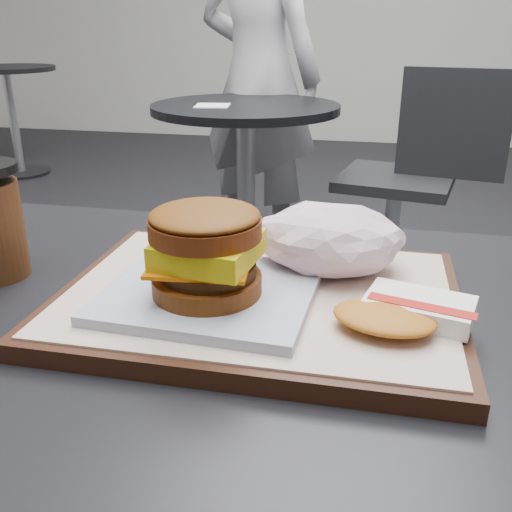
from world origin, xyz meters
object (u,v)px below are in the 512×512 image
object	(u,v)px
serving_tray	(259,299)
neighbor_chair	(415,168)
crumpled_wrapper	(329,239)
neighbor_table	(246,157)
breakfast_sandwich	(208,261)
patron	(258,76)
customer_table	(218,474)
hash_brown	(404,312)

from	to	relation	value
serving_tray	neighbor_chair	size ratio (longest dim) A/B	0.43
crumpled_wrapper	neighbor_table	bearing A→B (deg)	106.05
breakfast_sandwich	patron	size ratio (longest dim) A/B	0.12
serving_tray	breakfast_sandwich	xyz separation A→B (m)	(-0.04, -0.03, 0.05)
customer_table	hash_brown	size ratio (longest dim) A/B	6.21
crumpled_wrapper	patron	world-z (taller)	patron
hash_brown	neighbor_chair	bearing A→B (deg)	86.24
hash_brown	breakfast_sandwich	bearing A→B (deg)	177.86
hash_brown	patron	bearing A→B (deg)	105.12
serving_tray	hash_brown	distance (m)	0.14
customer_table	crumpled_wrapper	distance (m)	0.28
breakfast_sandwich	neighbor_chair	xyz separation A→B (m)	(0.29, 1.78, -0.32)
customer_table	serving_tray	bearing A→B (deg)	42.10
customer_table	patron	distance (m)	2.12
neighbor_table	customer_table	bearing A→B (deg)	-78.02
hash_brown	neighbor_chair	size ratio (longest dim) A/B	0.15
neighbor_chair	hash_brown	bearing A→B (deg)	-93.76
breakfast_sandwich	patron	distance (m)	2.11
neighbor_table	hash_brown	bearing A→B (deg)	-72.54
customer_table	breakfast_sandwich	bearing A→B (deg)	157.65
neighbor_chair	patron	size ratio (longest dim) A/B	0.54
neighbor_chair	breakfast_sandwich	bearing A→B (deg)	-99.32
hash_brown	patron	distance (m)	2.15
hash_brown	neighbor_chair	xyz separation A→B (m)	(0.12, 1.79, -0.29)
breakfast_sandwich	neighbor_table	bearing A→B (deg)	101.85
customer_table	neighbor_chair	world-z (taller)	neighbor_chair
breakfast_sandwich	neighbor_table	size ratio (longest dim) A/B	0.26
hash_brown	patron	xyz separation A→B (m)	(-0.56, 2.08, 0.01)
serving_tray	neighbor_chair	world-z (taller)	neighbor_chair
hash_brown	crumpled_wrapper	world-z (taller)	crumpled_wrapper
neighbor_table	neighbor_chair	distance (m)	0.65
breakfast_sandwich	crumpled_wrapper	xyz separation A→B (m)	(0.10, 0.10, -0.01)
breakfast_sandwich	neighbor_chair	distance (m)	1.83
crumpled_wrapper	neighbor_chair	xyz separation A→B (m)	(0.19, 1.68, -0.31)
serving_tray	neighbor_chair	xyz separation A→B (m)	(0.25, 1.75, -0.27)
breakfast_sandwich	crumpled_wrapper	distance (m)	0.14
neighbor_table	breakfast_sandwich	bearing A→B (deg)	-78.15
hash_brown	crumpled_wrapper	distance (m)	0.13
customer_table	patron	xyz separation A→B (m)	(-0.39, 2.07, 0.23)
customer_table	neighbor_table	xyz separation A→B (m)	(-0.35, 1.65, -0.03)
customer_table	neighbor_chair	distance (m)	1.81
hash_brown	neighbor_chair	world-z (taller)	neighbor_chair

